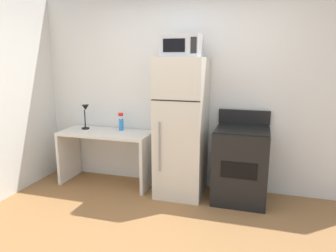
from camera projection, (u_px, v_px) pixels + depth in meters
ground_plane at (152, 251)px, 2.91m from camera, size 12.00×12.00×0.00m
wall_back_white at (193, 92)px, 4.23m from camera, size 5.00×0.10×2.60m
desk at (106, 147)px, 4.39m from camera, size 1.27×0.54×0.75m
desk_lamp at (85, 113)px, 4.44m from camera, size 0.14×0.12×0.35m
spray_bottle at (121, 123)px, 4.41m from camera, size 0.06×0.06×0.25m
refrigerator at (181, 128)px, 3.98m from camera, size 0.59×0.64×1.76m
microwave at (182, 46)px, 3.75m from camera, size 0.46×0.35×0.26m
oven_range at (241, 164)px, 3.87m from camera, size 0.64×0.61×1.10m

